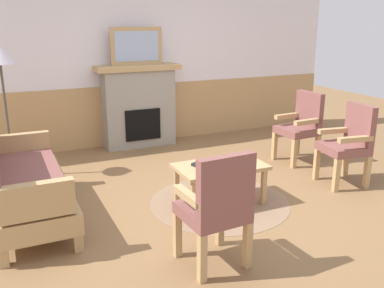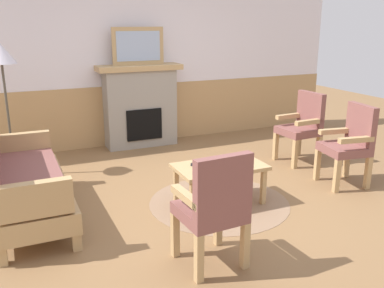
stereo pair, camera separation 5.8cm
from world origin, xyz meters
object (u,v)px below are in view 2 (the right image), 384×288
Objects in this scene: armchair_front_left at (214,205)px; armchair_by_window_left at (303,124)px; couch at (24,181)px; coffee_table at (220,170)px; armchair_near_fireplace at (350,141)px; fireplace at (140,105)px; book_on_table at (202,163)px; framed_picture at (138,46)px; floor_lamp_by_couch at (1,62)px.

armchair_by_window_left is at bearing 39.05° from armchair_front_left.
armchair_by_window_left is at bearing 5.50° from couch.
armchair_by_window_left is (3.68, 0.35, 0.14)m from couch.
coffee_table is 0.98× the size of armchair_near_fireplace.
armchair_front_left is at bearing -98.24° from fireplace.
coffee_table is at bearing -26.35° from book_on_table.
fireplace reaches higher than armchair_front_left.
book_on_table is 0.22× the size of armchair_near_fireplace.
framed_picture is at bearing 88.23° from book_on_table.
coffee_table is 0.57× the size of floor_lamp_by_couch.
coffee_table is 0.98× the size of armchair_by_window_left.
floor_lamp_by_couch is at bearing 136.05° from book_on_table.
framed_picture is 0.83× the size of coffee_table.
coffee_table is at bearing -87.75° from fireplace.
fireplace is at bearing 137.29° from armchair_by_window_left.
fireplace is at bearing 88.23° from book_on_table.
armchair_front_left is at bearing -49.51° from couch.
book_on_table is 1.26m from armchair_front_left.
armchair_front_left is (-0.62, -1.09, 0.15)m from coffee_table.
floor_lamp_by_couch is at bearing 115.34° from armchair_front_left.
armchair_near_fireplace is (3.64, -0.59, 0.14)m from couch.
couch is 1.75m from floor_lamp_by_couch.
couch is (-1.85, -2.04, -1.16)m from framed_picture.
floor_lamp_by_couch reaches higher than coffee_table.
armchair_front_left is at bearing -98.24° from framed_picture.
armchair_by_window_left is (0.04, 0.94, 0.00)m from armchair_near_fireplace.
coffee_table is 1.92m from armchair_by_window_left.
couch is 1.84× the size of armchair_front_left.
armchair_near_fireplace is 1.00× the size of armchair_by_window_left.
couch is at bearing -132.10° from framed_picture.
floor_lamp_by_couch is at bearing 92.86° from couch.
armchair_near_fireplace is (1.79, -2.63, -1.02)m from framed_picture.
fireplace is 1.33× the size of armchair_near_fireplace.
armchair_front_left reaches higher than coffee_table.
book_on_table is at bearing 173.63° from armchair_near_fireplace.
armchair_near_fireplace is at bearing -9.20° from couch.
book_on_table is 1.88m from armchair_near_fireplace.
couch is 3.69m from armchair_near_fireplace.
framed_picture is 2.03m from floor_lamp_by_couch.
coffee_table is 0.98× the size of armchair_front_left.
armchair_near_fireplace is at bearing 22.62° from armchair_front_left.
couch is 8.29× the size of book_on_table.
armchair_by_window_left is 3.99m from floor_lamp_by_couch.
book_on_table is (-0.07, -2.42, -0.20)m from fireplace.
floor_lamp_by_couch is at bearing 151.85° from armchair_near_fireplace.
framed_picture is 0.82× the size of armchair_by_window_left.
fireplace is at bearing 81.76° from armchair_front_left.
fireplace is 1.33× the size of armchair_by_window_left.
fireplace is 1.33× the size of armchair_front_left.
floor_lamp_by_couch is at bearing 137.27° from coffee_table.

